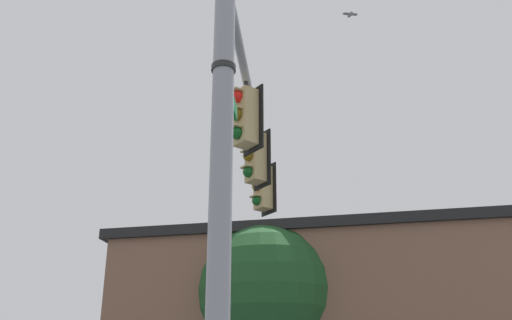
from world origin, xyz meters
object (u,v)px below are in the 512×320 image
Objects in this scene: traffic_light_nearest_pole at (245,117)px; bird_flying at (350,14)px; traffic_light_mid_outer at (262,187)px; street_name_sign at (228,83)px; traffic_light_mid_inner at (255,157)px.

bird_flying reaches higher than traffic_light_nearest_pole.
bird_flying is at bearing -119.64° from traffic_light_nearest_pole.
traffic_light_mid_outer reaches higher than street_name_sign.
street_name_sign is at bearing 138.54° from traffic_light_nearest_pole.
street_name_sign is at bearing 138.29° from traffic_light_mid_outer.
bird_flying reaches higher than street_name_sign.
traffic_light_nearest_pole reaches higher than street_name_sign.
traffic_light_nearest_pole and traffic_light_mid_outer have the same top height.
traffic_light_nearest_pole is at bearing 138.15° from traffic_light_mid_outer.
traffic_light_mid_outer is 1.13× the size of street_name_sign.
bird_flying is (-1.00, -1.76, 2.32)m from traffic_light_nearest_pole.
traffic_light_mid_inner is at bearing 12.11° from bird_flying.
traffic_light_mid_outer is 6.00m from street_name_sign.
bird_flying is at bearing -78.39° from street_name_sign.
bird_flying reaches higher than traffic_light_mid_inner.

